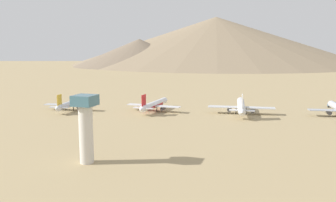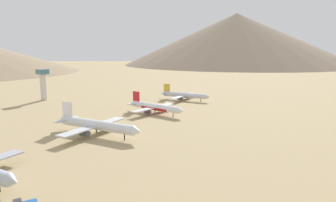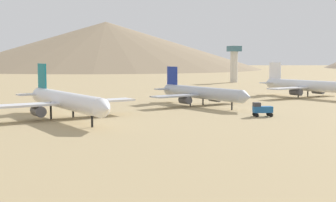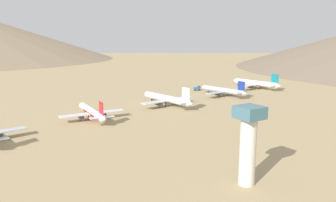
% 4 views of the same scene
% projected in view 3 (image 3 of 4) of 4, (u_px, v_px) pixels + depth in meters
% --- Properties ---
extents(ground_plane, '(1800.00, 1800.00, 0.00)m').
position_uv_depth(ground_plane, '(301.00, 97.00, 185.73)').
color(ground_plane, tan).
extents(parked_jet_0, '(49.83, 40.64, 14.37)m').
position_uv_depth(parked_jet_0, '(65.00, 101.00, 119.21)').
color(parked_jet_0, white).
rests_on(parked_jet_0, ground).
extents(parked_jet_1, '(44.67, 36.49, 12.90)m').
position_uv_depth(parked_jet_1, '(201.00, 93.00, 152.30)').
color(parked_jet_1, '#B2B7C1').
rests_on(parked_jet_1, ground).
extents(parked_jet_2, '(48.62, 39.69, 14.03)m').
position_uv_depth(parked_jet_2, '(308.00, 86.00, 184.87)').
color(parked_jet_2, silver).
rests_on(parked_jet_2, ground).
extents(service_truck, '(4.29, 5.68, 3.90)m').
position_uv_depth(service_truck, '(262.00, 109.00, 124.74)').
color(service_truck, '#1E5999').
rests_on(service_truck, ground).
extents(control_tower, '(7.20, 7.20, 23.80)m').
position_uv_depth(control_tower, '(234.00, 62.00, 299.00)').
color(control_tower, beige).
rests_on(control_tower, ground).
extents(desert_hill_1, '(448.89, 448.89, 68.49)m').
position_uv_depth(desert_hill_1, '(106.00, 45.00, 666.60)').
color(desert_hill_1, '#8C775B').
rests_on(desert_hill_1, ground).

